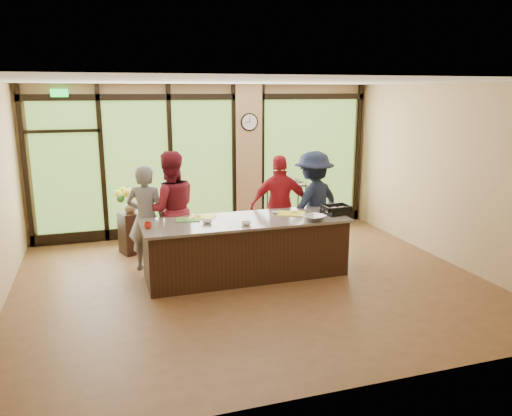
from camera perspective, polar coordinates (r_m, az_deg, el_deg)
floor at (r=7.77m, az=-0.52°, el=-8.43°), size 7.00×7.00×0.00m
ceiling at (r=7.22m, az=-0.57°, el=14.29°), size 7.00×7.00×0.00m
back_wall at (r=10.21m, az=-5.56°, el=5.50°), size 7.00×0.00×7.00m
right_wall at (r=9.01m, az=21.28°, el=3.61°), size 0.00×6.00×6.00m
window_wall at (r=10.22m, az=-4.59°, el=4.93°), size 6.90×0.12×3.00m
island_base at (r=7.89m, az=-1.18°, el=-4.68°), size 3.10×1.00×0.88m
countertop at (r=7.76m, az=-1.19°, el=-1.45°), size 3.20×1.10×0.04m
wall_clock at (r=10.23m, az=-0.76°, el=9.79°), size 0.36×0.04×0.36m
cook_left at (r=8.22m, az=-12.44°, el=-1.15°), size 0.74×0.63×1.74m
cook_midleft at (r=8.32m, az=-9.76°, el=-0.17°), size 0.98×0.79×1.93m
cook_midright at (r=8.72m, az=2.80°, el=0.18°), size 1.12×0.64×1.80m
cook_right at (r=8.87m, az=6.56°, el=0.51°), size 1.37×1.11×1.85m
roasting_pan at (r=8.20m, az=9.12°, el=-0.41°), size 0.47×0.40×0.07m
mixing_bowl at (r=7.73m, az=6.67°, el=-1.12°), size 0.44×0.44×0.08m
cutting_board_left at (r=7.79m, az=-7.78°, el=-1.32°), size 0.41×0.33×0.01m
cutting_board_center at (r=7.95m, az=-6.15°, el=-0.98°), size 0.49×0.44×0.01m
cutting_board_right at (r=8.11m, az=4.05°, el=-0.63°), size 0.54×0.49×0.01m
prep_bowl_near at (r=7.56m, az=-5.60°, el=-1.57°), size 0.18×0.18×0.05m
prep_bowl_mid at (r=7.43m, az=-1.14°, el=-1.77°), size 0.18×0.18×0.05m
prep_bowl_far at (r=8.13m, az=2.23°, el=-0.51°), size 0.16×0.16×0.03m
red_ramekin at (r=7.40m, az=-12.24°, el=-1.96°), size 0.13×0.13×0.09m
flower_stand at (r=9.26m, az=-14.02°, el=-2.77°), size 0.48×0.48×0.75m
flower_vase at (r=9.14m, az=-14.19°, el=0.22°), size 0.24×0.24×0.24m
bar_cart at (r=10.59m, az=3.47°, el=1.08°), size 0.85×0.58×1.07m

